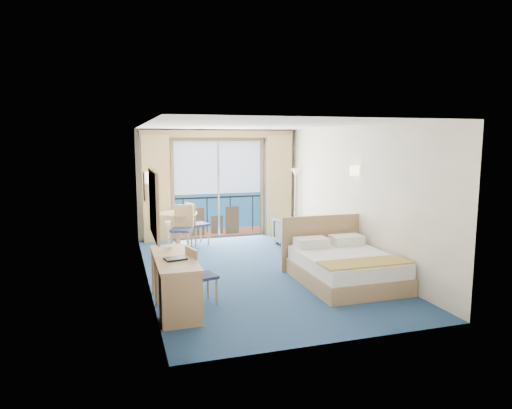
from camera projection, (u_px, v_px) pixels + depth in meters
name	position (u px, v px, depth m)	size (l,w,h in m)	color
floor	(256.00, 270.00, 8.61)	(6.50, 6.50, 0.00)	navy
room_walls	(256.00, 176.00, 8.36)	(4.04, 6.54, 2.72)	white
balcony_door	(218.00, 192.00, 11.49)	(2.36, 0.03, 2.52)	navy
curtain_left	(156.00, 189.00, 10.88)	(0.65, 0.22, 2.55)	tan
curtain_right	(278.00, 185.00, 11.79)	(0.65, 0.22, 2.55)	tan
pelmet	(219.00, 134.00, 11.18)	(3.80, 0.25, 0.18)	tan
mirror	(154.00, 204.00, 6.40)	(0.05, 1.25, 0.95)	tan
wall_print	(145.00, 187.00, 8.24)	(0.04, 0.42, 0.52)	tan
sconce_left	(151.00, 178.00, 7.22)	(0.18, 0.18, 0.18)	#FFEEB2
sconce_right	(355.00, 171.00, 8.78)	(0.18, 0.18, 0.18)	#FFEEB2
bed	(344.00, 266.00, 7.85)	(1.64, 1.94, 1.03)	tan
nightstand	(339.00, 249.00, 9.21)	(0.37, 0.36, 0.49)	#9F7D54
phone	(341.00, 236.00, 9.19)	(0.16, 0.12, 0.07)	silver
armchair	(292.00, 231.00, 10.61)	(0.69, 0.71, 0.65)	#4C545C
floor_lamp	(295.00, 185.00, 11.47)	(0.24, 0.24, 1.73)	silver
desk	(179.00, 289.00, 6.23)	(0.56, 1.63, 0.77)	tan
desk_chair	(198.00, 272.00, 6.76)	(0.47, 0.46, 0.88)	#21294D
folder	(175.00, 259.00, 6.44)	(0.29, 0.22, 0.03)	black
desk_lamp	(168.00, 229.00, 7.04)	(0.11, 0.11, 0.42)	silver
round_table	(178.00, 221.00, 10.48)	(0.87, 0.87, 0.79)	tan
table_chair_a	(195.00, 221.00, 10.60)	(0.56, 0.56, 0.99)	#21294D
table_chair_b	(182.00, 225.00, 10.05)	(0.57, 0.58, 1.01)	#21294D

